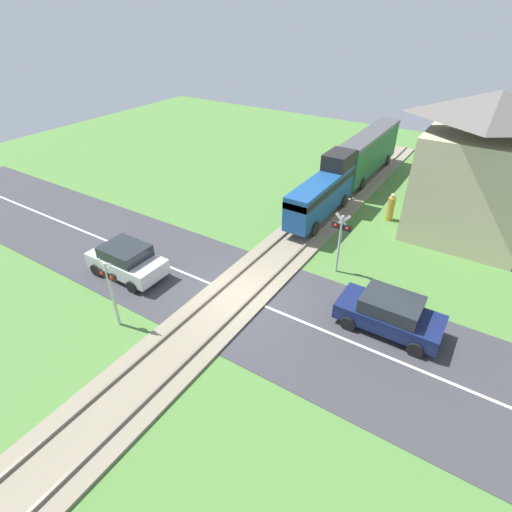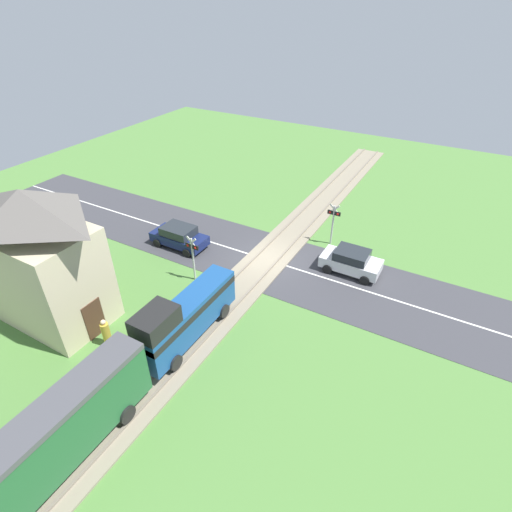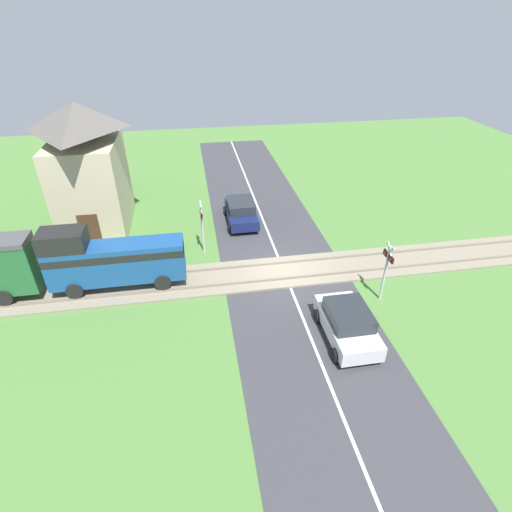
% 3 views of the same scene
% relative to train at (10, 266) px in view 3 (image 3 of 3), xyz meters
% --- Properties ---
extents(ground_plane, '(60.00, 60.00, 0.00)m').
position_rel_train_xyz_m(ground_plane, '(0.00, -12.80, -1.87)').
color(ground_plane, '#4C7A38').
extents(road_surface, '(48.00, 6.40, 0.02)m').
position_rel_train_xyz_m(road_surface, '(0.00, -12.80, -1.86)').
color(road_surface, '#38383D').
rests_on(road_surface, ground_plane).
extents(track_bed, '(2.80, 48.00, 0.24)m').
position_rel_train_xyz_m(track_bed, '(0.00, -12.80, -1.80)').
color(track_bed, gray).
rests_on(track_bed, ground_plane).
extents(train, '(1.58, 15.17, 3.18)m').
position_rel_train_xyz_m(train, '(0.00, 0.00, 0.00)').
color(train, navy).
rests_on(train, track_bed).
extents(car_near_crossing, '(3.64, 1.92, 1.53)m').
position_rel_train_xyz_m(car_near_crossing, '(-5.11, -14.24, -1.07)').
color(car_near_crossing, silver).
rests_on(car_near_crossing, ground_plane).
extents(car_far_side, '(3.90, 1.91, 1.50)m').
position_rel_train_xyz_m(car_far_side, '(6.07, -11.36, -1.09)').
color(car_far_side, '#141E4C').
rests_on(car_far_side, ground_plane).
extents(crossing_signal_west_approach, '(0.90, 0.18, 3.02)m').
position_rel_train_xyz_m(crossing_signal_west_approach, '(-2.87, -16.80, 0.07)').
color(crossing_signal_west_approach, '#B7B7B7').
rests_on(crossing_signal_west_approach, ground_plane).
extents(crossing_signal_east_approach, '(0.90, 0.18, 3.02)m').
position_rel_train_xyz_m(crossing_signal_east_approach, '(2.87, -8.80, 0.07)').
color(crossing_signal_east_approach, '#B7B7B7').
rests_on(crossing_signal_east_approach, ground_plane).
extents(station_building, '(5.87, 4.00, 7.50)m').
position_rel_train_xyz_m(station_building, '(7.10, -2.54, 1.78)').
color(station_building, '#C6B793').
rests_on(station_building, ground_plane).
extents(pedestrian_by_station, '(0.40, 0.40, 1.63)m').
position_rel_train_xyz_m(pedestrian_by_station, '(3.37, -2.31, -1.13)').
color(pedestrian_by_station, gold).
rests_on(pedestrian_by_station, ground_plane).
extents(tree_by_station, '(2.33, 2.33, 4.23)m').
position_rel_train_xyz_m(tree_by_station, '(12.32, -2.84, 1.17)').
color(tree_by_station, brown).
rests_on(tree_by_station, ground_plane).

